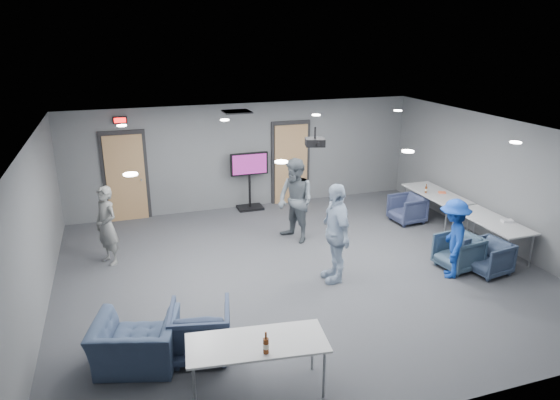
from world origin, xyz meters
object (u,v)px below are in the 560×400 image
object	(u,v)px
person_b	(295,201)
chair_right_c	(488,257)
tv_stand	(249,178)
chair_right_a	(407,209)
chair_right_b	(458,252)
bottle_right	(426,190)
person_c	(336,233)
chair_front_b	(136,344)
table_right_b	(492,222)
table_front_left	(257,345)
bottle_front	(266,345)
chair_front_a	(200,330)
person_d	(453,239)
table_right_a	(436,195)
person_a	(107,226)
projector	(315,142)

from	to	relation	value
person_b	chair_right_c	bearing A→B (deg)	26.49
tv_stand	chair_right_a	bearing A→B (deg)	-32.40
chair_right_b	bottle_right	bearing A→B (deg)	152.83
person_c	chair_right_b	distance (m)	2.56
chair_front_b	table_right_b	xyz separation A→B (m)	(7.15, 1.54, 0.33)
table_front_left	bottle_front	size ratio (longest dim) A/B	6.39
chair_right_c	chair_front_a	distance (m)	5.68
person_d	table_right_a	size ratio (longest dim) A/B	0.81
person_a	chair_right_a	size ratio (longest dim) A/B	2.17
chair_front_a	chair_front_b	size ratio (longest dim) A/B	0.77
tv_stand	projector	xyz separation A→B (m)	(0.43, -3.27, 1.56)
chair_front_b	table_front_left	world-z (taller)	table_front_left
person_d	chair_front_a	xyz separation A→B (m)	(-4.87, -0.93, -0.37)
tv_stand	projector	world-z (taller)	projector
table_front_left	bottle_right	world-z (taller)	bottle_right
chair_right_c	tv_stand	distance (m)	5.99
table_right_b	table_right_a	bearing A→B (deg)	0.00
tv_stand	table_right_b	bearing A→B (deg)	-46.51
person_d	chair_front_b	xyz separation A→B (m)	(-5.75, -0.93, -0.40)
person_b	tv_stand	bearing A→B (deg)	168.32
bottle_front	projector	size ratio (longest dim) A/B	0.66
person_b	chair_front_a	bearing A→B (deg)	-59.53
chair_front_b	table_right_a	bearing A→B (deg)	-137.89
table_right_a	table_front_left	size ratio (longest dim) A/B	1.02
chair_front_b	chair_right_c	bearing A→B (deg)	-156.57
chair_right_a	chair_front_b	xyz separation A→B (m)	(-6.50, -3.63, 0.02)
person_d	bottle_front	size ratio (longest dim) A/B	5.28
chair_front_b	tv_stand	size ratio (longest dim) A/B	0.73
chair_right_a	tv_stand	world-z (taller)	tv_stand
person_c	table_front_left	bearing A→B (deg)	-37.21
tv_stand	chair_front_b	bearing A→B (deg)	-118.82
person_a	chair_front_b	world-z (taller)	person_a
chair_right_c	bottle_front	distance (m)	5.45
projector	person_d	bearing A→B (deg)	-19.89
person_d	chair_right_c	world-z (taller)	person_d
chair_right_c	chair_front_b	size ratio (longest dim) A/B	0.65
person_c	chair_right_a	xyz separation A→B (m)	(2.88, 2.13, -0.60)
person_c	tv_stand	bearing A→B (deg)	-169.61
chair_front_a	bottle_right	size ratio (longest dim) A/B	3.81
person_a	person_d	size ratio (longest dim) A/B	1.05
table_right_a	projector	world-z (taller)	projector
table_right_b	projector	bearing A→B (deg)	75.29
person_a	projector	xyz separation A→B (m)	(3.91, -1.07, 1.61)
chair_front_a	tv_stand	world-z (taller)	tv_stand
chair_right_a	chair_front_a	bearing A→B (deg)	-61.49
chair_right_a	chair_front_b	distance (m)	7.45
chair_right_c	bottle_right	xyz separation A→B (m)	(0.41, 2.73, 0.49)
person_c	chair_right_b	xyz separation A→B (m)	(2.47, -0.34, -0.59)
chair_front_b	person_b	bearing A→B (deg)	-119.60
chair_right_c	table_front_left	bearing A→B (deg)	-78.90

